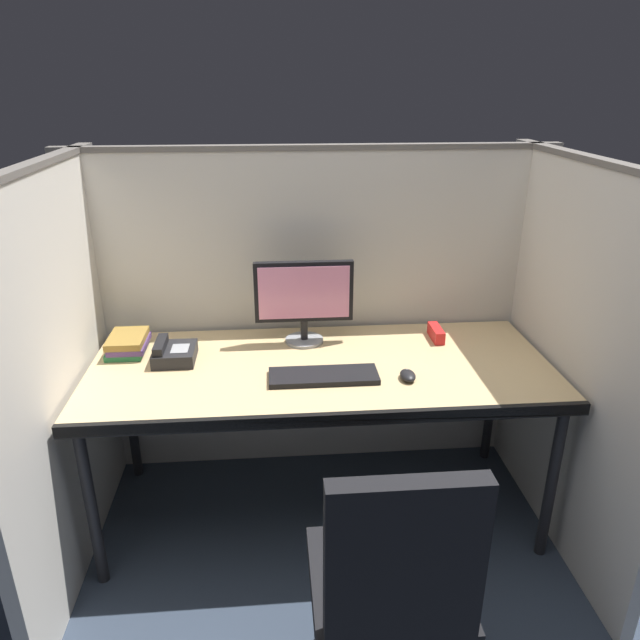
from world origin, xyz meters
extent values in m
plane|color=#2D3847|center=(0.00, 0.00, 0.00)|extent=(8.00, 8.00, 0.00)
cube|color=beige|center=(0.00, 0.74, 0.78)|extent=(2.20, 0.05, 1.55)
cube|color=#605B56|center=(0.00, 0.74, 1.56)|extent=(2.21, 0.06, 0.02)
cube|color=beige|center=(-0.99, 0.20, 0.78)|extent=(0.05, 1.40, 1.55)
cube|color=#605B56|center=(-0.99, 0.20, 1.56)|extent=(0.06, 1.41, 0.02)
cube|color=beige|center=(0.99, 0.20, 0.78)|extent=(0.05, 1.40, 1.55)
cube|color=#605B56|center=(0.99, 0.20, 1.56)|extent=(0.06, 1.41, 0.02)
cube|color=tan|center=(0.00, 0.30, 0.72)|extent=(1.90, 0.80, 0.04)
cube|color=black|center=(0.00, -0.09, 0.72)|extent=(1.90, 0.02, 0.05)
cylinder|color=black|center=(-0.89, -0.04, 0.35)|extent=(0.04, 0.04, 0.70)
cylinder|color=black|center=(0.89, -0.04, 0.35)|extent=(0.04, 0.04, 0.70)
cylinder|color=black|center=(-0.89, 0.64, 0.35)|extent=(0.04, 0.04, 0.70)
cylinder|color=black|center=(0.89, 0.64, 0.35)|extent=(0.04, 0.04, 0.70)
cube|color=black|center=(0.12, -0.59, 0.46)|extent=(0.44, 0.44, 0.07)
cube|color=black|center=(0.12, -0.78, 0.73)|extent=(0.40, 0.06, 0.48)
cylinder|color=gray|center=(-0.06, 0.54, 0.75)|extent=(0.17, 0.17, 0.01)
cylinder|color=black|center=(-0.06, 0.54, 0.80)|extent=(0.03, 0.03, 0.09)
cube|color=black|center=(-0.06, 0.54, 0.98)|extent=(0.43, 0.03, 0.27)
cube|color=pink|center=(-0.06, 0.52, 0.98)|extent=(0.39, 0.01, 0.23)
cube|color=black|center=(0.00, 0.18, 0.75)|extent=(0.43, 0.15, 0.02)
ellipsoid|color=black|center=(0.33, 0.15, 0.76)|extent=(0.06, 0.10, 0.03)
cylinder|color=#59595B|center=(0.33, 0.16, 0.77)|extent=(0.01, 0.01, 0.01)
cube|color=black|center=(-0.61, 0.39, 0.77)|extent=(0.17, 0.19, 0.06)
cube|color=black|center=(-0.66, 0.39, 0.81)|extent=(0.04, 0.17, 0.03)
cube|color=gray|center=(-0.58, 0.38, 0.80)|extent=(0.07, 0.09, 0.00)
cube|color=#26723F|center=(-0.82, 0.50, 0.75)|extent=(0.15, 0.21, 0.03)
cube|color=#4C3366|center=(-0.81, 0.49, 0.78)|extent=(0.15, 0.21, 0.02)
cube|color=olive|center=(-0.82, 0.49, 0.80)|extent=(0.15, 0.21, 0.03)
cube|color=red|center=(0.54, 0.52, 0.77)|extent=(0.04, 0.15, 0.06)
camera|label=1|loc=(-0.18, -1.88, 1.84)|focal=33.18mm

